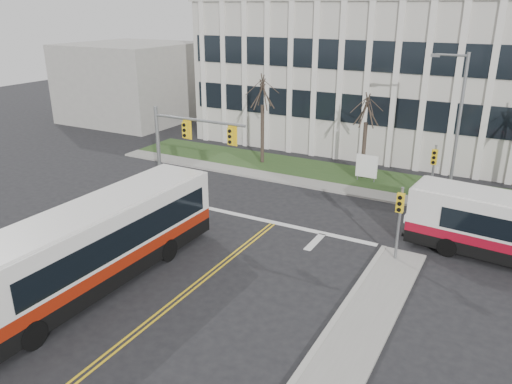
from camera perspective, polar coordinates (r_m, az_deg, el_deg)
name	(u,v)px	position (r m, az deg, el deg)	size (l,w,h in m)	color
ground	(190,290)	(22.45, -7.53, -11.00)	(120.00, 120.00, 0.00)	black
sidewalk_cross	(393,198)	(33.24, 15.35, -0.66)	(44.00, 1.60, 0.14)	#9E9B93
building_lawn	(403,185)	(35.83, 16.44, 0.75)	(44.00, 5.00, 0.12)	#2C4C20
office_building	(444,77)	(46.07, 20.68, 12.18)	(40.00, 16.00, 12.00)	#B5B1A7
building_annex	(133,82)	(56.35, -13.87, 12.12)	(12.00, 12.00, 8.00)	#9E9B93
mast_arm_signal	(180,143)	(29.23, -8.65, 5.60)	(6.11, 0.38, 6.20)	slate
signal_pole_near	(399,214)	(24.37, 16.07, -2.43)	(0.34, 0.39, 3.80)	slate
signal_pole_far	(433,166)	(32.29, 19.61, 2.81)	(0.34, 0.39, 3.80)	slate
streetlight	(456,121)	(32.30, 21.88, 7.49)	(2.15, 0.25, 9.20)	slate
directory_sign	(367,167)	(35.57, 12.53, 2.86)	(1.50, 0.12, 2.00)	slate
tree_left	(263,93)	(38.13, 0.75, 11.23)	(1.80, 1.80, 7.70)	#42352B
tree_mid	(367,111)	(35.46, 12.54, 9.01)	(1.80, 1.80, 6.82)	#42352B
bus_main	(92,249)	(22.87, -18.21, -6.16)	(2.92, 13.48, 3.59)	silver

